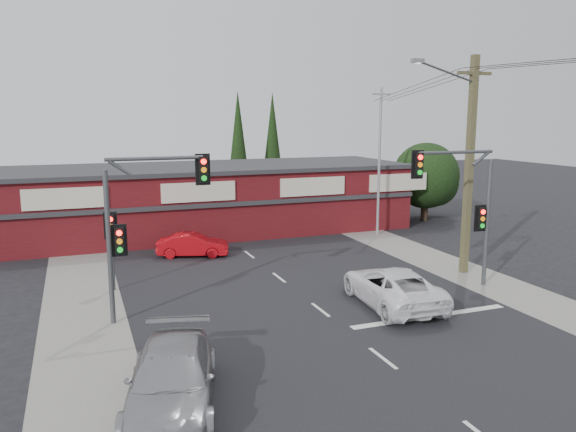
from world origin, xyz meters
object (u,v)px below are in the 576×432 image
object	(u,v)px
white_suv	(392,286)
silver_suv	(172,379)
utility_pole	(467,159)
red_sedan	(193,245)
shop_building	(201,198)

from	to	relation	value
white_suv	silver_suv	xyz separation A→B (m)	(-9.37, -4.90, 0.03)
white_suv	utility_pole	size ratio (longest dim) A/B	0.54
white_suv	red_sedan	world-z (taller)	white_suv
utility_pole	red_sedan	bearing A→B (deg)	145.64
white_suv	red_sedan	distance (m)	11.95
white_suv	shop_building	world-z (taller)	shop_building
silver_suv	utility_pole	distance (m)	17.37
red_sedan	utility_pole	xyz separation A→B (m)	(11.23, -7.68, 4.78)
white_suv	shop_building	size ratio (longest dim) A/B	0.20
shop_building	utility_pole	xyz separation A→B (m)	(9.36, -14.00, 3.26)
white_suv	utility_pole	world-z (taller)	utility_pole
shop_building	red_sedan	bearing A→B (deg)	-106.51
utility_pole	shop_building	bearing A→B (deg)	123.76
utility_pole	white_suv	bearing A→B (deg)	-152.93
shop_building	white_suv	bearing A→B (deg)	-77.05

